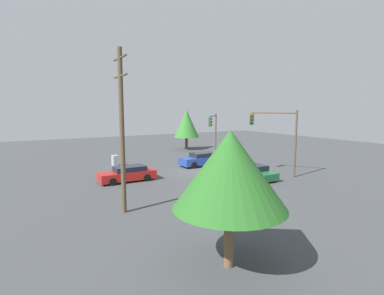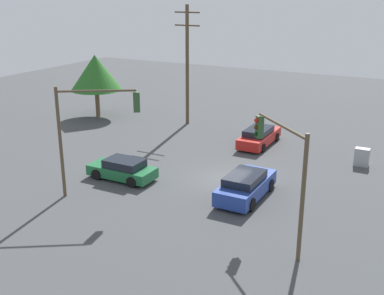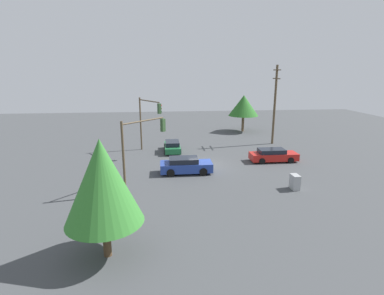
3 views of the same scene
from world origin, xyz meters
name	(u,v)px [view 2 (image 2 of 3)]	position (x,y,z in m)	size (l,w,h in m)	color
ground_plane	(225,180)	(0.00, 0.00, 0.00)	(80.00, 80.00, 0.00)	#424447
sedan_blue	(246,186)	(-2.01, 1.82, 0.71)	(1.99, 4.63, 1.43)	#233D93
sedan_red	(259,136)	(0.64, -7.31, 0.64)	(1.85, 4.75, 1.30)	red
sedan_green	(123,169)	(5.45, 2.73, 0.61)	(4.05, 1.85, 1.25)	#1E6638
traffic_signal_main	(282,160)	(-5.03, 5.43, 3.84)	(3.32, 3.23, 5.52)	brown
traffic_signal_cross	(92,121)	(5.35, 5.34, 4.18)	(3.74, 2.54, 6.05)	brown
utility_pole_tall	(187,63)	(8.01, -9.98, 5.11)	(2.20, 0.28, 9.64)	brown
electrical_cabinet	(362,157)	(-6.68, -6.31, 0.58)	(0.90, 0.55, 1.16)	#9EA0A3
tree_behind	(96,73)	(16.16, -8.36, 3.90)	(4.43, 4.43, 5.44)	brown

